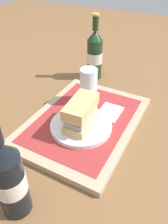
{
  "coord_description": "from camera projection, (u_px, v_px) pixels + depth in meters",
  "views": [
    {
      "loc": [
        -0.5,
        -0.27,
        0.48
      ],
      "look_at": [
        0.0,
        0.0,
        0.05
      ],
      "focal_mm": 36.07,
      "sensor_mm": 36.0,
      "label": 1
    }
  ],
  "objects": [
    {
      "name": "tray",
      "position": [
        84.0,
        122.0,
        0.74
      ],
      "size": [
        0.44,
        0.32,
        0.02
      ],
      "primitive_type": "cube",
      "color": "tan",
      "rests_on": "ground_plane"
    },
    {
      "name": "sandwich",
      "position": [
        81.0,
        112.0,
        0.66
      ],
      "size": [
        0.14,
        0.07,
        0.08
      ],
      "rotation": [
        0.0,
        0.0,
        0.08
      ],
      "color": "tan",
      "rests_on": "plate"
    },
    {
      "name": "ground_plane",
      "position": [
        84.0,
        124.0,
        0.74
      ],
      "size": [
        3.0,
        3.0,
        0.0
      ],
      "primitive_type": "plane",
      "color": "brown"
    },
    {
      "name": "beer_glass",
      "position": [
        89.0,
        84.0,
        0.77
      ],
      "size": [
        0.06,
        0.06,
        0.12
      ],
      "color": "silver",
      "rests_on": "placemat"
    },
    {
      "name": "napkin_folded",
      "position": [
        110.0,
        112.0,
        0.75
      ],
      "size": [
        0.09,
        0.07,
        0.01
      ],
      "primitive_type": "cube",
      "color": "white",
      "rests_on": "placemat"
    },
    {
      "name": "second_bottle",
      "position": [
        9.0,
        179.0,
        0.45
      ],
      "size": [
        0.07,
        0.07,
        0.27
      ],
      "color": "black",
      "rests_on": "ground_plane"
    },
    {
      "name": "beer_bottle",
      "position": [
        95.0,
        54.0,
        0.94
      ],
      "size": [
        0.07,
        0.07,
        0.27
      ],
      "color": "#19381E",
      "rests_on": "ground_plane"
    },
    {
      "name": "plate",
      "position": [
        81.0,
        126.0,
        0.69
      ],
      "size": [
        0.19,
        0.19,
        0.01
      ],
      "primitive_type": "cylinder",
      "color": "white",
      "rests_on": "placemat"
    },
    {
      "name": "placemat",
      "position": [
        84.0,
        119.0,
        0.73
      ],
      "size": [
        0.38,
        0.27,
        0.0
      ],
      "primitive_type": "cube",
      "color": "#9E2D2D",
      "rests_on": "tray"
    }
  ]
}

